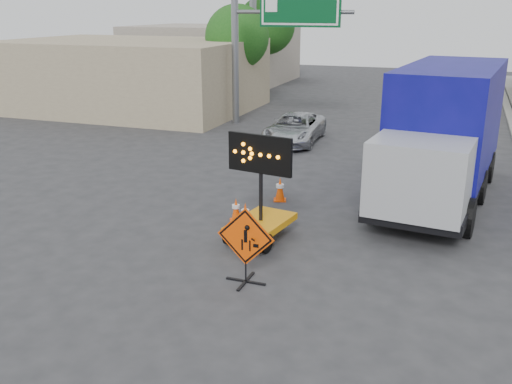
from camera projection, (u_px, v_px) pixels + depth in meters
The scene contains 13 objects.
ground at pixel (201, 299), 11.92m from camera, with size 100.00×100.00×0.00m, color #2D2D30.
storefront_left_near at pixel (131, 75), 33.74m from camera, with size 14.00×10.00×4.00m, color tan.
storefront_left_far at pixel (213, 54), 46.51m from camera, with size 12.00×10.00×4.40m, color #A69C8B.
highway_gantry at pixel (274, 23), 27.84m from camera, with size 6.18×0.38×6.90m.
tree_left_near at pixel (237, 37), 32.90m from camera, with size 3.71×3.71×6.03m.
tree_left_far at pixel (266, 25), 40.23m from camera, with size 4.10×4.10×6.66m.
construction_sign at pixel (246, 244), 12.39m from camera, with size 1.33×0.94×1.76m.
arrow_board at pixel (261, 217), 14.83m from camera, with size 1.77×2.14×2.82m.
pickup_truck at pixel (295, 128), 25.58m from camera, with size 2.13×4.62×1.28m, color silver.
box_truck at pixel (442, 141), 17.69m from camera, with size 3.52×8.94×4.13m.
cone_a at pixel (245, 214), 15.80m from camera, with size 0.44×0.44×0.70m.
cone_b at pixel (236, 209), 16.20m from camera, with size 0.46×0.46×0.69m.
cone_c at pixel (280, 189), 17.91m from camera, with size 0.48×0.48×0.76m.
Camera 1 is at (4.74, -9.60, 5.83)m, focal length 40.00 mm.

